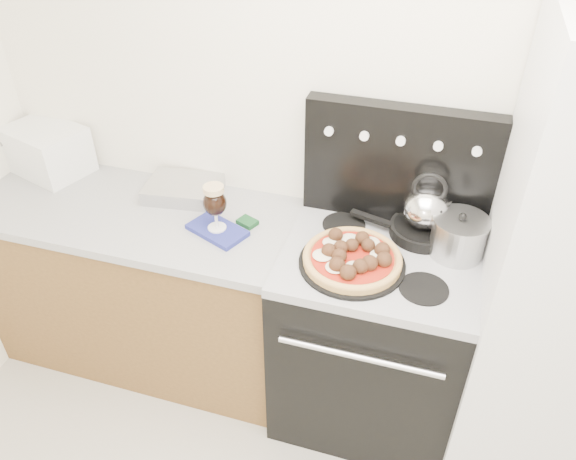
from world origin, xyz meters
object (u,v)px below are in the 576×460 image
at_px(pizza_pan, 352,263).
at_px(base_cabinet, 148,288).
at_px(toaster_oven, 48,150).
at_px(oven_mitt, 217,230).
at_px(stock_pot, 458,237).
at_px(pizza, 352,257).
at_px(tea_kettle, 427,205).
at_px(beer_glass, 215,207).
at_px(skillet, 422,230).
at_px(stove_body, 370,339).

bearing_deg(pizza_pan, base_cabinet, 173.45).
relative_size(base_cabinet, toaster_oven, 4.08).
bearing_deg(base_cabinet, oven_mitt, -6.60).
relative_size(base_cabinet, stock_pot, 7.02).
height_order(pizza, tea_kettle, tea_kettle).
height_order(base_cabinet, pizza_pan, pizza_pan).
relative_size(beer_glass, stock_pot, 1.01).
bearing_deg(stock_pot, skillet, 149.96).
height_order(tea_kettle, stock_pot, tea_kettle).
bearing_deg(beer_glass, pizza, -6.52).
bearing_deg(stock_pot, pizza_pan, -153.09).
bearing_deg(beer_glass, stove_body, 2.07).
xyz_separation_m(pizza_pan, pizza, (0.00, 0.00, 0.03)).
distance_m(stove_body, pizza_pan, 0.50).
height_order(toaster_oven, skillet, toaster_oven).
xyz_separation_m(pizza, stock_pot, (0.37, 0.19, 0.04)).
bearing_deg(pizza, beer_glass, 173.48).
distance_m(toaster_oven, tea_kettle, 1.78).
height_order(pizza_pan, pizza, pizza).
distance_m(pizza, stock_pot, 0.42).
xyz_separation_m(base_cabinet, tea_kettle, (1.24, 0.15, 0.64)).
bearing_deg(pizza, stove_body, 43.14).
distance_m(toaster_oven, beer_glass, 0.99).
bearing_deg(skillet, oven_mitt, -166.12).
xyz_separation_m(base_cabinet, skillet, (1.24, 0.15, 0.51)).
relative_size(toaster_oven, oven_mitt, 1.45).
xyz_separation_m(oven_mitt, pizza_pan, (0.58, -0.07, 0.02)).
distance_m(beer_glass, pizza_pan, 0.59).
distance_m(base_cabinet, beer_glass, 0.73).
xyz_separation_m(beer_glass, pizza_pan, (0.58, -0.07, -0.10)).
xyz_separation_m(beer_glass, tea_kettle, (0.81, 0.20, 0.04)).
bearing_deg(base_cabinet, stove_body, -1.30).
bearing_deg(base_cabinet, tea_kettle, 6.96).
relative_size(beer_glass, pizza_pan, 0.51).
distance_m(stove_body, beer_glass, 0.90).
height_order(pizza_pan, stock_pot, stock_pot).
relative_size(toaster_oven, skillet, 1.36).
height_order(beer_glass, pizza_pan, beer_glass).
bearing_deg(pizza, skillet, 48.88).
height_order(pizza_pan, skillet, skillet).
bearing_deg(tea_kettle, stove_body, -143.04).
xyz_separation_m(base_cabinet, oven_mitt, (0.43, -0.05, 0.48)).
bearing_deg(stock_pot, tea_kettle, 149.96).
height_order(oven_mitt, stock_pot, stock_pot).
relative_size(stove_body, tea_kettle, 4.32).
bearing_deg(skillet, stock_pot, -30.04).
relative_size(stove_body, toaster_oven, 2.48).
xyz_separation_m(toaster_oven, pizza_pan, (1.54, -0.30, -0.09)).
bearing_deg(stove_body, base_cabinet, 178.70).
xyz_separation_m(pizza_pan, stock_pot, (0.37, 0.19, 0.07)).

